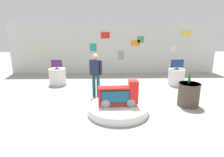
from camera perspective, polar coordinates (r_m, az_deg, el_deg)
ground_plane at (r=6.35m, az=2.24°, el=-8.62°), size 30.00×30.00×0.00m
back_wall_display at (r=10.86m, az=0.59°, el=9.06°), size 11.44×0.13×2.87m
main_display_pedestal at (r=5.96m, az=1.72°, el=-8.99°), size 1.86×1.86×0.24m
novelty_firetruck_tv at (r=5.79m, az=1.98°, el=-5.04°), size 1.20×0.42×0.78m
display_pedestal_left_rear at (r=9.20m, az=18.45°, el=0.46°), size 0.73×0.73×0.73m
tv_on_left_rear at (r=9.08m, az=18.75°, el=4.06°), size 0.58×0.20×0.42m
display_pedestal_center_rear at (r=9.15m, az=-15.81°, el=0.58°), size 0.76×0.76×0.73m
tv_on_center_rear at (r=9.02m, az=-16.07°, el=4.12°), size 0.47×0.19×0.39m
side_table_round at (r=6.87m, az=21.72°, el=-4.37°), size 0.71×0.71×0.77m
bottle_on_side_table at (r=6.75m, az=21.87°, el=-0.30°), size 0.07×0.07×0.30m
shopper_browsing_near_truck at (r=7.06m, az=-4.82°, el=1.90°), size 0.48×0.38×1.63m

